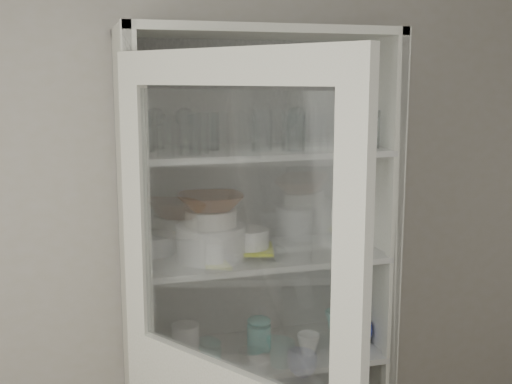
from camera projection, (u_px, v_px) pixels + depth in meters
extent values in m
cube|color=#ABA494|center=(193.00, 232.00, 2.62)|extent=(3.60, 0.02, 2.60)
cube|color=beige|center=(130.00, 317.00, 2.37)|extent=(0.03, 0.45, 2.10)
cube|color=beige|center=(369.00, 292.00, 2.64)|extent=(0.03, 0.45, 2.10)
cube|color=gray|center=(242.00, 287.00, 2.70)|extent=(1.00, 0.03, 2.10)
cube|color=beige|center=(256.00, 32.00, 2.33)|extent=(1.00, 0.45, 0.03)
cube|color=silver|center=(257.00, 354.00, 2.53)|extent=(0.94, 0.42, 0.02)
cube|color=silver|center=(257.00, 256.00, 2.46)|extent=(0.94, 0.42, 0.02)
cube|color=silver|center=(257.00, 152.00, 2.39)|extent=(0.94, 0.42, 0.02)
cube|color=beige|center=(227.00, 66.00, 1.70)|extent=(0.51, 0.78, 0.10)
cube|color=beige|center=(137.00, 212.00, 2.04)|extent=(0.08, 0.10, 0.80)
cube|color=beige|center=(352.00, 258.00, 1.52)|extent=(0.08, 0.10, 0.80)
cube|color=silver|center=(229.00, 231.00, 1.78)|extent=(0.39, 0.62, 0.78)
cylinder|color=silver|center=(190.00, 134.00, 2.16)|extent=(0.08, 0.08, 0.15)
cylinder|color=silver|center=(199.00, 134.00, 2.19)|extent=(0.09, 0.09, 0.14)
cylinder|color=silver|center=(262.00, 131.00, 2.28)|extent=(0.10, 0.10, 0.15)
cylinder|color=silver|center=(292.00, 132.00, 2.29)|extent=(0.08, 0.08, 0.14)
cylinder|color=silver|center=(297.00, 134.00, 2.29)|extent=(0.07, 0.07, 0.13)
cylinder|color=silver|center=(362.00, 129.00, 2.37)|extent=(0.09, 0.09, 0.15)
cylinder|color=silver|center=(370.00, 129.00, 2.39)|extent=(0.09, 0.09, 0.14)
cylinder|color=silver|center=(145.00, 132.00, 2.29)|extent=(0.09, 0.09, 0.14)
cylinder|color=silver|center=(210.00, 131.00, 2.33)|extent=(0.08, 0.08, 0.14)
cylinder|color=silver|center=(210.00, 131.00, 2.36)|extent=(0.07, 0.07, 0.13)
cylinder|color=white|center=(211.00, 242.00, 2.36)|extent=(0.26, 0.26, 0.13)
cylinder|color=white|center=(152.00, 244.00, 2.45)|extent=(0.19, 0.19, 0.07)
cylinder|color=white|center=(211.00, 218.00, 2.35)|extent=(0.24, 0.24, 0.06)
imported|color=brown|center=(211.00, 202.00, 2.34)|extent=(0.26, 0.26, 0.06)
cylinder|color=silver|center=(248.00, 253.00, 2.42)|extent=(0.36, 0.36, 0.02)
cube|color=yellow|center=(248.00, 249.00, 2.42)|extent=(0.23, 0.23, 0.01)
cylinder|color=white|center=(248.00, 238.00, 2.41)|extent=(0.19, 0.19, 0.07)
cylinder|color=silver|center=(351.00, 218.00, 2.60)|extent=(0.14, 0.14, 0.20)
imported|color=#253C9E|center=(358.00, 333.00, 2.59)|extent=(0.12, 0.12, 0.09)
imported|color=teal|center=(339.00, 324.00, 2.66)|extent=(0.12, 0.12, 0.11)
imported|color=white|center=(308.00, 344.00, 2.49)|extent=(0.11, 0.11, 0.08)
cylinder|color=teal|center=(259.00, 337.00, 2.54)|extent=(0.10, 0.10, 0.10)
ellipsoid|color=teal|center=(259.00, 323.00, 2.53)|extent=(0.10, 0.10, 0.02)
cylinder|color=silver|center=(252.00, 355.00, 2.44)|extent=(0.10, 0.10, 0.04)
cylinder|color=white|center=(186.00, 340.00, 2.47)|extent=(0.14, 0.14, 0.13)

